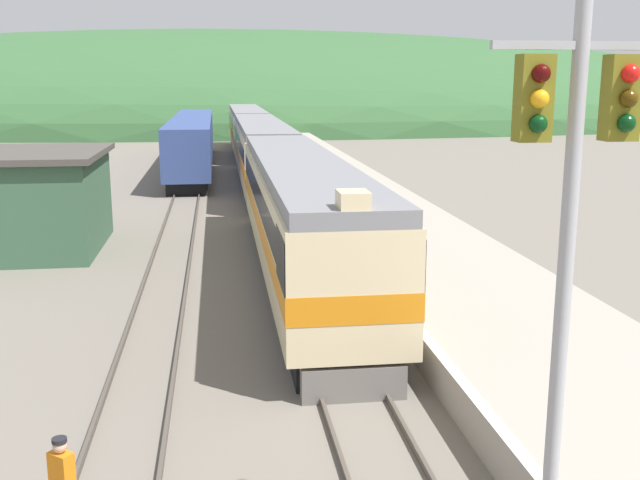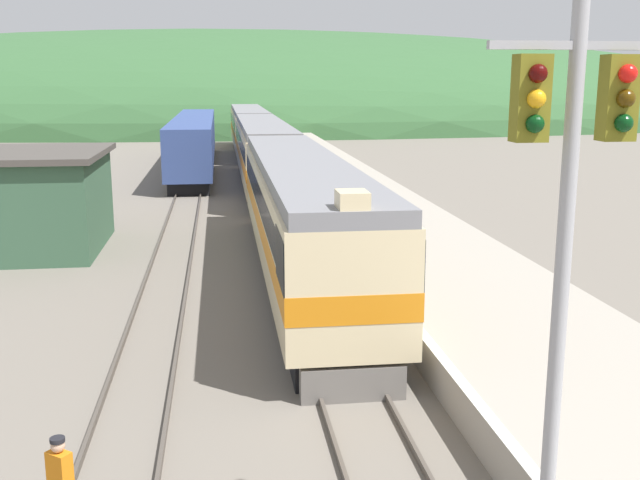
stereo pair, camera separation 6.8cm
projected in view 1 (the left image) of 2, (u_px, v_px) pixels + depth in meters
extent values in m
cube|color=#4C443D|center=(239.00, 150.00, 72.27)|extent=(0.08, 180.00, 0.16)
cube|color=#4C443D|center=(254.00, 150.00, 72.46)|extent=(0.08, 180.00, 0.16)
cube|color=#4C443D|center=(190.00, 150.00, 71.66)|extent=(0.08, 180.00, 0.16)
cube|color=#4C443D|center=(206.00, 150.00, 71.85)|extent=(0.08, 180.00, 0.16)
cube|color=#9E9689|center=(323.00, 170.00, 53.54)|extent=(5.65, 140.00, 0.88)
cube|color=silver|center=(285.00, 164.00, 53.09)|extent=(0.24, 140.00, 0.01)
ellipsoid|color=#335B33|center=(233.00, 120.00, 126.54)|extent=(200.41, 90.18, 29.26)
cube|color=#385B42|center=(10.00, 204.00, 29.93)|extent=(6.95, 6.74, 3.77)
cube|color=#47423D|center=(6.00, 154.00, 29.51)|extent=(7.45, 7.24, 0.24)
cube|color=black|center=(301.00, 265.00, 26.12)|extent=(2.40, 19.81, 0.85)
cube|color=beige|center=(300.00, 212.00, 25.72)|extent=(2.93, 21.07, 2.91)
cube|color=orange|center=(300.00, 219.00, 25.77)|extent=(2.96, 21.09, 0.64)
cube|color=black|center=(300.00, 194.00, 25.59)|extent=(2.95, 19.81, 0.87)
cube|color=slate|center=(300.00, 164.00, 25.37)|extent=(2.75, 21.07, 0.40)
cube|color=black|center=(347.00, 257.00, 16.48)|extent=(2.97, 2.20, 1.16)
cube|color=beige|center=(353.00, 200.00, 15.52)|extent=(0.64, 0.80, 0.36)
cube|color=slate|center=(354.00, 383.00, 16.12)|extent=(2.29, 0.40, 0.77)
cube|color=black|center=(262.00, 181.00, 47.78)|extent=(2.40, 20.55, 0.85)
cube|color=beige|center=(262.00, 151.00, 47.38)|extent=(2.93, 21.86, 2.91)
cube|color=orange|center=(262.00, 155.00, 47.43)|extent=(2.96, 21.88, 0.64)
cube|color=black|center=(261.00, 141.00, 47.25)|extent=(2.95, 20.55, 0.87)
cube|color=slate|center=(261.00, 125.00, 47.03)|extent=(2.75, 21.86, 0.40)
cube|color=black|center=(247.00, 149.00, 69.82)|extent=(2.40, 20.55, 0.85)
cube|color=beige|center=(247.00, 128.00, 69.42)|extent=(2.93, 21.86, 2.91)
cube|color=orange|center=(247.00, 131.00, 69.47)|extent=(2.96, 21.88, 0.64)
cube|color=black|center=(247.00, 121.00, 69.29)|extent=(2.95, 20.55, 0.87)
cube|color=slate|center=(247.00, 110.00, 69.07)|extent=(2.75, 21.86, 0.40)
cube|color=black|center=(194.00, 163.00, 57.92)|extent=(2.46, 28.61, 0.80)
cube|color=#334784|center=(193.00, 138.00, 57.51)|extent=(2.90, 29.81, 3.14)
cylinder|color=#9E9EA3|center=(563.00, 302.00, 9.41)|extent=(0.20, 0.20, 8.08)
cube|color=#9E9EA3|center=(581.00, 45.00, 8.75)|extent=(2.20, 0.10, 0.10)
cube|color=#6B6619|center=(533.00, 98.00, 8.81)|extent=(0.40, 0.28, 1.02)
sphere|color=#3C0504|center=(541.00, 73.00, 8.58)|extent=(0.22, 0.22, 0.22)
sphere|color=orange|center=(540.00, 99.00, 8.64)|extent=(0.22, 0.22, 0.22)
sphere|color=black|center=(538.00, 124.00, 8.70)|extent=(0.22, 0.22, 0.22)
cube|color=#6B6619|center=(621.00, 98.00, 8.95)|extent=(0.40, 0.28, 1.02)
sphere|color=red|center=(631.00, 74.00, 8.72)|extent=(0.22, 0.22, 0.22)
sphere|color=#412C05|center=(629.00, 98.00, 8.78)|extent=(0.22, 0.22, 0.22)
sphere|color=black|center=(627.00, 123.00, 8.84)|extent=(0.22, 0.22, 0.22)
cube|color=orange|center=(62.00, 471.00, 11.12)|extent=(0.42, 0.39, 0.60)
sphere|color=tan|center=(60.00, 446.00, 11.03)|extent=(0.21, 0.21, 0.21)
cylinder|color=black|center=(59.00, 440.00, 11.01)|extent=(0.22, 0.22, 0.06)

